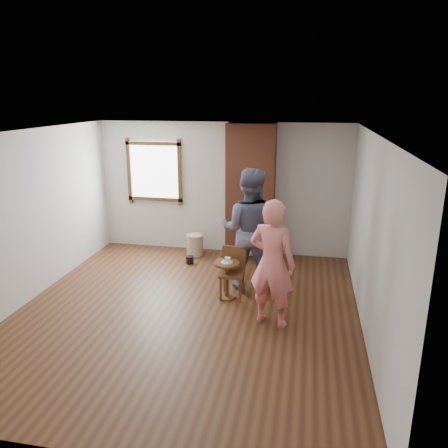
{
  "coord_description": "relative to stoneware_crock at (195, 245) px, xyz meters",
  "views": [
    {
      "loc": [
        1.66,
        -5.61,
        3.07
      ],
      "look_at": [
        0.41,
        0.8,
        1.15
      ],
      "focal_mm": 35.0,
      "sensor_mm": 36.0,
      "label": 1
    }
  ],
  "objects": [
    {
      "name": "brick_chimney",
      "position": [
        1.09,
        0.13,
        1.09
      ],
      "size": [
        0.9,
        0.5,
        2.6
      ],
      "primitive_type": "cube",
      "color": "#9E5238",
      "rests_on": "ground"
    },
    {
      "name": "ground",
      "position": [
        0.49,
        -2.37,
        -0.21
      ],
      "size": [
        5.5,
        5.5,
        0.0
      ],
      "primitive_type": "plane",
      "color": "brown",
      "rests_on": "ground"
    },
    {
      "name": "dining_chair_right",
      "position": [
        1.06,
        -1.7,
        0.24
      ],
      "size": [
        0.38,
        0.38,
        0.8
      ],
      "rotation": [
        0.0,
        0.0,
        -0.0
      ],
      "color": "brown",
      "rests_on": "ground"
    },
    {
      "name": "dark_pot",
      "position": [
        0.02,
        -0.47,
        -0.14
      ],
      "size": [
        0.15,
        0.15,
        0.15
      ],
      "primitive_type": "cylinder",
      "rotation": [
        0.0,
        0.0,
        -0.03
      ],
      "color": "black",
      "rests_on": "ground"
    },
    {
      "name": "cake_slice",
      "position": [
        1.0,
        -1.79,
        0.43
      ],
      "size": [
        0.08,
        0.07,
        0.06
      ],
      "primitive_type": "cube",
      "color": "silver",
      "rests_on": "cake_plate"
    },
    {
      "name": "cake_plate",
      "position": [
        0.99,
        -1.79,
        0.39
      ],
      "size": [
        0.18,
        0.18,
        0.01
      ],
      "primitive_type": "cylinder",
      "color": "white",
      "rests_on": "side_table"
    },
    {
      "name": "person_pink",
      "position": [
        1.74,
        -2.46,
        0.69
      ],
      "size": [
        0.75,
        0.61,
        1.79
      ],
      "primitive_type": "imported",
      "rotation": [
        0.0,
        0.0,
        2.83
      ],
      "color": "#F6837B",
      "rests_on": "ground"
    },
    {
      "name": "dining_chair_left",
      "position": [
        1.28,
        -0.92,
        0.35
      ],
      "size": [
        0.55,
        0.55,
        1.0
      ],
      "rotation": [
        0.0,
        0.0,
        0.2
      ],
      "color": "brown",
      "rests_on": "ground"
    },
    {
      "name": "room_shell",
      "position": [
        0.43,
        -1.77,
        1.6
      ],
      "size": [
        5.04,
        5.52,
        2.62
      ],
      "color": "silver",
      "rests_on": "ground"
    },
    {
      "name": "side_table",
      "position": [
        0.99,
        -1.79,
        0.19
      ],
      "size": [
        0.4,
        0.4,
        0.6
      ],
      "color": "brown",
      "rests_on": "ground"
    },
    {
      "name": "stoneware_crock",
      "position": [
        0.0,
        0.0,
        0.0
      ],
      "size": [
        0.43,
        0.43,
        0.42
      ],
      "primitive_type": "cylinder",
      "rotation": [
        0.0,
        0.0,
        0.39
      ],
      "color": "#C4A78D",
      "rests_on": "ground"
    },
    {
      "name": "man",
      "position": [
        1.26,
        -1.31,
        0.79
      ],
      "size": [
        1.01,
        0.81,
        2.0
      ],
      "primitive_type": "imported",
      "rotation": [
        0.0,
        0.0,
        3.09
      ],
      "color": "#121333",
      "rests_on": "ground"
    }
  ]
}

